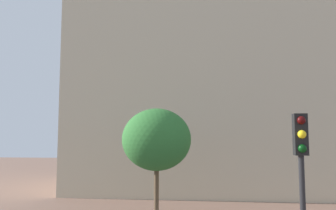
% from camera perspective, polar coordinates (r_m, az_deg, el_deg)
% --- Properties ---
extents(landmark_building, '(26.32, 12.93, 33.74)m').
position_cam_1_polar(landmark_building, '(31.17, 10.80, 5.21)').
color(landmark_building, beige).
rests_on(landmark_building, ground_plane).
extents(traffic_light_pole, '(0.28, 0.34, 4.89)m').
position_cam_1_polar(traffic_light_pole, '(7.98, 21.54, -12.06)').
color(traffic_light_pole, black).
rests_on(traffic_light_pole, ground_plane).
extents(tree_curb_far, '(3.59, 3.59, 5.91)m').
position_cam_1_polar(tree_curb_far, '(17.83, -1.92, -5.81)').
color(tree_curb_far, brown).
rests_on(tree_curb_far, ground_plane).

